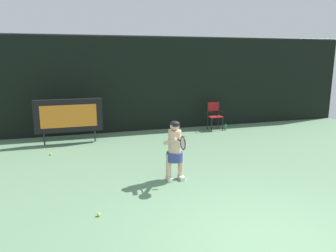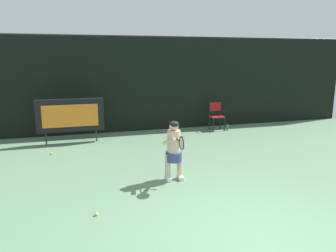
{
  "view_description": "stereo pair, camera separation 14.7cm",
  "coord_description": "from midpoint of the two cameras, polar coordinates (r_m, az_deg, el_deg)",
  "views": [
    {
      "loc": [
        -2.85,
        -4.0,
        2.9
      ],
      "look_at": [
        -0.31,
        4.26,
        1.05
      ],
      "focal_mm": 35.07,
      "sensor_mm": 36.0,
      "label": 1
    },
    {
      "loc": [
        -2.71,
        -4.04,
        2.9
      ],
      "look_at": [
        -0.31,
        4.26,
        1.05
      ],
      "focal_mm": 35.07,
      "sensor_mm": 36.0,
      "label": 2
    }
  ],
  "objects": [
    {
      "name": "tennis_racket",
      "position": [
        7.2,
        1.96,
        -2.93
      ],
      "size": [
        0.03,
        0.6,
        0.31
      ],
      "rotation": [
        0.0,
        0.0,
        -0.19
      ],
      "color": "black"
    },
    {
      "name": "scoreboard",
      "position": [
        11.45,
        -17.22,
        1.72
      ],
      "size": [
        2.2,
        0.21,
        1.5
      ],
      "color": "black",
      "rests_on": "ground"
    },
    {
      "name": "umpire_chair",
      "position": [
        13.2,
        7.78,
        2.03
      ],
      "size": [
        0.52,
        0.44,
        1.08
      ],
      "color": "black",
      "rests_on": "ground"
    },
    {
      "name": "ground",
      "position": [
        5.56,
        17.04,
        -20.08
      ],
      "size": [
        18.0,
        22.0,
        0.03
      ],
      "color": "slate"
    },
    {
      "name": "water_bottle",
      "position": [
        13.24,
        9.68,
        -0.19
      ],
      "size": [
        0.07,
        0.07,
        0.27
      ],
      "color": "green",
      "rests_on": "ground"
    },
    {
      "name": "tennis_player",
      "position": [
        7.72,
        0.66,
        -3.96
      ],
      "size": [
        0.54,
        0.62,
        1.43
      ],
      "color": "white",
      "rests_on": "ground"
    },
    {
      "name": "backdrop_screen",
      "position": [
        12.87,
        -4.62,
        7.2
      ],
      "size": [
        18.0,
        0.12,
        3.66
      ],
      "color": "black",
      "rests_on": "ground"
    },
    {
      "name": "tennis_ball_loose",
      "position": [
        6.41,
        -12.61,
        -14.8
      ],
      "size": [
        0.07,
        0.07,
        0.07
      ],
      "color": "#CCDB3D",
      "rests_on": "ground"
    },
    {
      "name": "tennis_ball_spare",
      "position": [
        10.45,
        -20.13,
        -4.6
      ],
      "size": [
        0.07,
        0.07,
        0.07
      ],
      "color": "#CCDB3D",
      "rests_on": "ground"
    }
  ]
}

